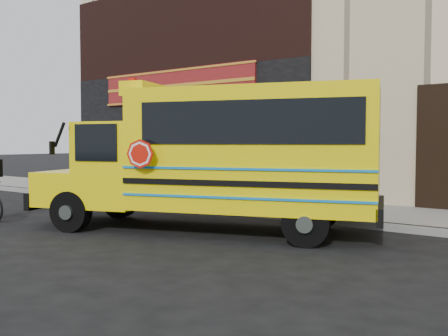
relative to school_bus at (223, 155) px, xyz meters
name	(u,v)px	position (x,y,z in m)	size (l,w,h in m)	color
ground	(182,233)	(-0.56, -0.59, -1.51)	(120.00, 120.00, 0.00)	black
curb	(255,213)	(-0.56, 2.01, -1.43)	(40.00, 0.20, 0.15)	gray
sidewalk	(286,207)	(-0.56, 3.51, -1.43)	(40.00, 3.00, 0.15)	slate
building	(373,20)	(-0.60, 9.87, 4.62)	(20.00, 10.70, 12.00)	beige
school_bus	(223,155)	(0.00, 0.00, 0.00)	(7.22, 4.19, 2.92)	black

